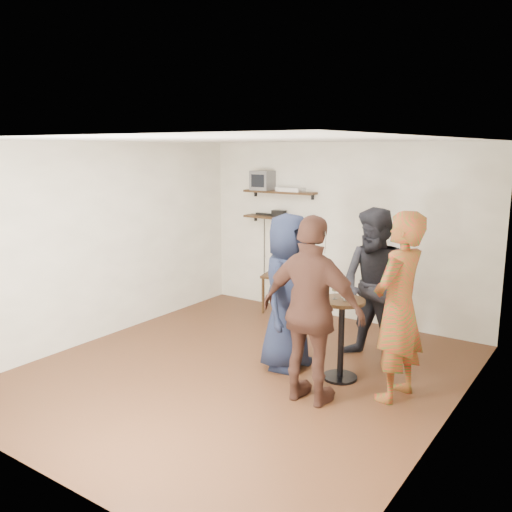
% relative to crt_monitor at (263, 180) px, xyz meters
% --- Properties ---
extents(room, '(4.58, 5.08, 2.68)m').
position_rel_crt_monitor_xyz_m(room, '(1.31, -2.38, -0.72)').
color(room, '#412515').
rests_on(room, ground).
extents(shelf_upper, '(1.20, 0.25, 0.04)m').
position_rel_crt_monitor_xyz_m(shelf_upper, '(0.31, 0.00, -0.17)').
color(shelf_upper, black).
rests_on(shelf_upper, room).
extents(shelf_lower, '(1.20, 0.25, 0.04)m').
position_rel_crt_monitor_xyz_m(shelf_lower, '(0.31, 0.00, -0.57)').
color(shelf_lower, black).
rests_on(shelf_lower, room).
extents(crt_monitor, '(0.32, 0.30, 0.30)m').
position_rel_crt_monitor_xyz_m(crt_monitor, '(0.00, 0.00, 0.00)').
color(crt_monitor, '#59595B').
rests_on(crt_monitor, shelf_upper).
extents(dvd_deck, '(0.40, 0.24, 0.06)m').
position_rel_crt_monitor_xyz_m(dvd_deck, '(0.51, 0.00, -0.12)').
color(dvd_deck, silver).
rests_on(dvd_deck, shelf_upper).
extents(radio, '(0.22, 0.10, 0.10)m').
position_rel_crt_monitor_xyz_m(radio, '(0.30, 0.00, -0.50)').
color(radio, black).
rests_on(radio, shelf_lower).
extents(power_strip, '(0.30, 0.05, 0.03)m').
position_rel_crt_monitor_xyz_m(power_strip, '(-0.01, 0.05, -0.54)').
color(power_strip, black).
rests_on(power_strip, shelf_lower).
extents(side_table, '(0.61, 0.61, 0.61)m').
position_rel_crt_monitor_xyz_m(side_table, '(0.46, -0.17, -1.51)').
color(side_table, black).
rests_on(side_table, room).
extents(vase_lilies, '(0.19, 0.19, 0.93)m').
position_rel_crt_monitor_xyz_m(vase_lilies, '(0.46, -0.18, -1.11)').
color(vase_lilies, white).
rests_on(vase_lilies, side_table).
extents(drinks_table, '(0.50, 0.50, 0.91)m').
position_rel_crt_monitor_xyz_m(drinks_table, '(2.31, -1.91, -1.43)').
color(drinks_table, black).
rests_on(drinks_table, room).
extents(wine_glass_fl, '(0.07, 0.07, 0.20)m').
position_rel_crt_monitor_xyz_m(wine_glass_fl, '(2.23, -1.94, -0.97)').
color(wine_glass_fl, silver).
rests_on(wine_glass_fl, drinks_table).
extents(wine_glass_fr, '(0.07, 0.07, 0.21)m').
position_rel_crt_monitor_xyz_m(wine_glass_fr, '(2.36, -1.94, -0.97)').
color(wine_glass_fr, silver).
rests_on(wine_glass_fr, drinks_table).
extents(wine_glass_bl, '(0.06, 0.06, 0.19)m').
position_rel_crt_monitor_xyz_m(wine_glass_bl, '(2.29, -1.85, -0.98)').
color(wine_glass_bl, silver).
rests_on(wine_glass_bl, drinks_table).
extents(wine_glass_br, '(0.07, 0.07, 0.20)m').
position_rel_crt_monitor_xyz_m(wine_glass_br, '(2.33, -1.89, -0.97)').
color(wine_glass_br, silver).
rests_on(wine_glass_br, drinks_table).
extents(person_plaid, '(0.56, 0.76, 1.93)m').
position_rel_crt_monitor_xyz_m(person_plaid, '(2.97, -2.01, -1.05)').
color(person_plaid, red).
rests_on(person_plaid, room).
extents(person_dark, '(1.00, 0.84, 1.85)m').
position_rel_crt_monitor_xyz_m(person_dark, '(2.43, -1.25, -1.09)').
color(person_dark, black).
rests_on(person_dark, room).
extents(person_navy, '(0.63, 0.92, 1.81)m').
position_rel_crt_monitor_xyz_m(person_navy, '(1.65, -1.95, -1.11)').
color(person_navy, black).
rests_on(person_navy, room).
extents(person_brown, '(1.11, 0.47, 1.89)m').
position_rel_crt_monitor_xyz_m(person_brown, '(2.31, -2.58, -1.07)').
color(person_brown, '#40241B').
rests_on(person_brown, room).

